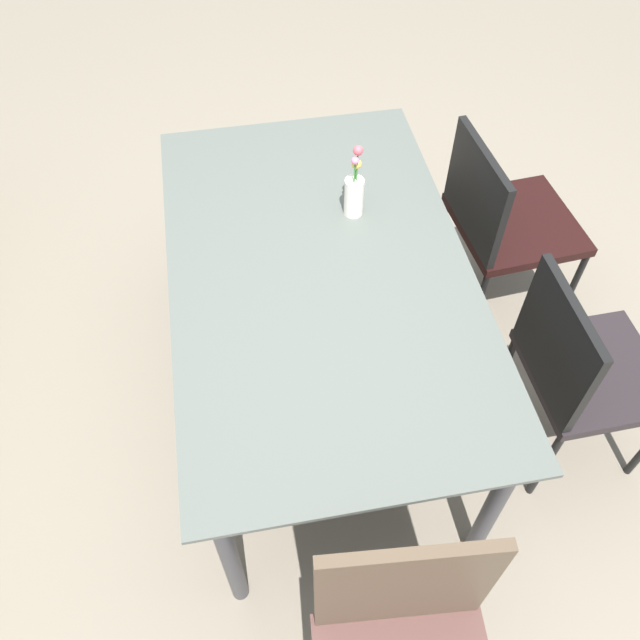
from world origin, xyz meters
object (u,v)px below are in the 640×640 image
object	(u,v)px
chair_near_left	(579,367)
chair_near_right	(502,218)
flower_vase	(354,192)
dining_table	(320,283)

from	to	relation	value
chair_near_left	chair_near_right	size ratio (longest dim) A/B	1.01
chair_near_right	flower_vase	size ratio (longest dim) A/B	3.04
dining_table	flower_vase	size ratio (longest dim) A/B	5.83
dining_table	chair_near_left	distance (m)	0.93
dining_table	flower_vase	xyz separation A→B (m)	(0.25, -0.17, 0.16)
chair_near_left	dining_table	bearing A→B (deg)	-115.56
dining_table	chair_near_right	xyz separation A→B (m)	(0.37, -0.83, -0.18)
chair_near_right	flower_vase	world-z (taller)	flower_vase
chair_near_left	flower_vase	world-z (taller)	flower_vase
chair_near_left	flower_vase	distance (m)	0.98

